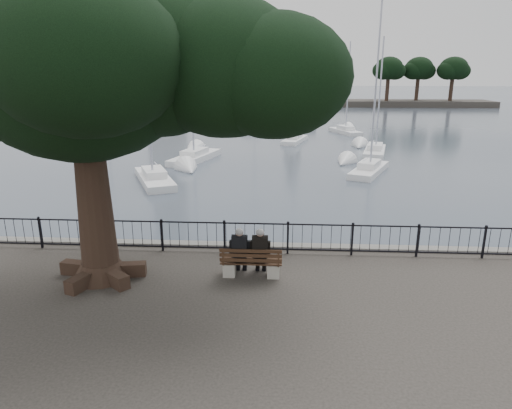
# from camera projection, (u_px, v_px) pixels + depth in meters

# --- Properties ---
(harbor) EXTENTS (260.00, 260.00, 1.20)m
(harbor) POSITION_uv_depth(u_px,v_px,m) (257.00, 261.00, 15.12)
(harbor) COLOR slate
(harbor) RESTS_ON ground
(railing) EXTENTS (22.06, 0.06, 1.00)m
(railing) POSITION_uv_depth(u_px,v_px,m) (256.00, 236.00, 14.34)
(railing) COLOR black
(railing) RESTS_ON ground
(bench) EXTENTS (1.72, 0.53, 0.90)m
(bench) POSITION_uv_depth(u_px,v_px,m) (251.00, 266.00, 12.76)
(bench) COLOR gray
(bench) RESTS_ON ground
(person_left) EXTENTS (0.42, 0.71, 1.43)m
(person_left) POSITION_uv_depth(u_px,v_px,m) (240.00, 253.00, 12.78)
(person_left) COLOR black
(person_left) RESTS_ON ground
(person_right) EXTENTS (0.42, 0.71, 1.43)m
(person_right) POSITION_uv_depth(u_px,v_px,m) (260.00, 253.00, 12.74)
(person_right) COLOR black
(person_right) RESTS_ON ground
(tree) EXTENTS (10.86, 7.59, 8.87)m
(tree) POSITION_uv_depth(u_px,v_px,m) (115.00, 59.00, 11.22)
(tree) COLOR black
(tree) RESTS_ON ground
(lighthouse) EXTENTS (10.38, 10.38, 31.64)m
(lighthouse) POSITION_uv_depth(u_px,v_px,m) (161.00, 24.00, 69.02)
(lighthouse) COLOR slate
(lighthouse) RESTS_ON ground
(lion_monument) EXTENTS (5.76, 5.76, 8.56)m
(lion_monument) POSITION_uv_depth(u_px,v_px,m) (293.00, 106.00, 59.49)
(lion_monument) COLOR slate
(lion_monument) RESTS_ON ground
(sailboat_a) EXTENTS (3.94, 6.06, 11.97)m
(sailboat_a) POSITION_uv_depth(u_px,v_px,m) (154.00, 177.00, 27.78)
(sailboat_a) COLOR white
(sailboat_a) RESTS_ON ground
(sailboat_b) EXTENTS (3.27, 6.40, 14.19)m
(sailboat_b) POSITION_uv_depth(u_px,v_px,m) (195.00, 155.00, 34.61)
(sailboat_b) COLOR white
(sailboat_b) RESTS_ON ground
(sailboat_c) EXTENTS (3.54, 5.56, 11.11)m
(sailboat_c) POSITION_uv_depth(u_px,v_px,m) (369.00, 168.00, 30.28)
(sailboat_c) COLOR white
(sailboat_c) RESTS_ON ground
(sailboat_d) EXTENTS (2.80, 5.75, 9.29)m
(sailboat_d) POSITION_uv_depth(u_px,v_px,m) (375.00, 150.00, 37.34)
(sailboat_d) COLOR white
(sailboat_d) RESTS_ON ground
(sailboat_e) EXTENTS (2.15, 5.07, 10.24)m
(sailboat_e) POSITION_uv_depth(u_px,v_px,m) (109.00, 142.00, 41.33)
(sailboat_e) COLOR white
(sailboat_e) RESTS_ON ground
(sailboat_f) EXTENTS (2.68, 5.23, 10.99)m
(sailboat_f) POSITION_uv_depth(u_px,v_px,m) (295.00, 139.00, 43.49)
(sailboat_f) COLOR white
(sailboat_f) RESTS_ON ground
(sailboat_g) EXTENTS (3.30, 5.50, 9.67)m
(sailboat_g) POSITION_uv_depth(u_px,v_px,m) (345.00, 131.00, 49.59)
(sailboat_g) COLOR white
(sailboat_g) RESTS_ON ground
(sailboat_h) EXTENTS (2.47, 5.85, 13.92)m
(sailboat_h) POSITION_uv_depth(u_px,v_px,m) (255.00, 128.00, 50.69)
(sailboat_h) COLOR white
(sailboat_h) RESTS_ON ground
(far_shore) EXTENTS (30.00, 8.60, 9.18)m
(far_shore) POSITION_uv_depth(u_px,v_px,m) (416.00, 85.00, 85.86)
(far_shore) COLOR #2D2925
(far_shore) RESTS_ON ground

